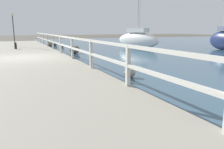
{
  "coord_description": "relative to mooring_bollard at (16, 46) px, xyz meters",
  "views": [
    {
      "loc": [
        -0.37,
        -12.22,
        1.74
      ],
      "look_at": [
        4.07,
        -2.22,
        -0.52
      ],
      "focal_mm": 35.0,
      "sensor_mm": 36.0,
      "label": 1
    }
  ],
  "objects": [
    {
      "name": "boulder_water_edge",
      "position": [
        3.97,
        -2.07,
        -0.27
      ],
      "size": [
        0.76,
        0.69,
        0.57
      ],
      "color": "#666056",
      "rests_on": "ground"
    },
    {
      "name": "sailboat_navy",
      "position": [
        16.44,
        -4.38,
        0.32
      ],
      "size": [
        1.51,
        3.29,
        7.45
      ],
      "rotation": [
        0.0,
        0.0,
        -0.2
      ],
      "color": "#192347",
      "rests_on": "water_surface"
    },
    {
      "name": "ground_plane",
      "position": [
        0.31,
        -5.72,
        -0.56
      ],
      "size": [
        120.0,
        120.0,
        0.0
      ],
      "primitive_type": "plane",
      "color": "#4C473D"
    },
    {
      "name": "railing",
      "position": [
        2.55,
        -5.72,
        0.48
      ],
      "size": [
        0.1,
        32.5,
        1.07
      ],
      "color": "beige",
      "rests_on": "dock_walkway"
    },
    {
      "name": "sailboat_yellow",
      "position": [
        16.25,
        9.28,
        0.1
      ],
      "size": [
        1.86,
        5.06,
        5.87
      ],
      "rotation": [
        0.0,
        0.0,
        -0.06
      ],
      "color": "gold",
      "rests_on": "water_surface"
    },
    {
      "name": "mooring_bollard",
      "position": [
        0.0,
        0.0,
        0.0
      ],
      "size": [
        0.17,
        0.17,
        0.5
      ],
      "color": "black",
      "rests_on": "dock_walkway"
    },
    {
      "name": "dock_lamp",
      "position": [
        -0.04,
        2.5,
        1.81
      ],
      "size": [
        0.25,
        0.25,
        2.83
      ],
      "color": "#2D2D33",
      "rests_on": "dock_walkway"
    },
    {
      "name": "sailboat_white",
      "position": [
        10.48,
        -0.05,
        0.26
      ],
      "size": [
        2.3,
        5.13,
        5.25
      ],
      "rotation": [
        0.0,
        0.0,
        0.25
      ],
      "color": "white",
      "rests_on": "water_surface"
    },
    {
      "name": "boulder_upstream",
      "position": [
        4.19,
        3.84,
        -0.39
      ],
      "size": [
        0.44,
        0.4,
        0.33
      ],
      "color": "slate",
      "rests_on": "ground"
    },
    {
      "name": "dock_walkway",
      "position": [
        0.31,
        -5.72,
        -0.41
      ],
      "size": [
        4.67,
        36.0,
        0.31
      ],
      "color": "gray",
      "rests_on": "ground"
    },
    {
      "name": "boulder_near_dock",
      "position": [
        3.38,
        5.92,
        -0.3
      ],
      "size": [
        0.7,
        0.63,
        0.52
      ],
      "color": "gray",
      "rests_on": "ground"
    },
    {
      "name": "boulder_downstream",
      "position": [
        3.99,
        6.77,
        -0.35
      ],
      "size": [
        0.57,
        0.51,
        0.43
      ],
      "color": "slate",
      "rests_on": "ground"
    },
    {
      "name": "boulder_mid_strip",
      "position": [
        3.74,
        -10.99,
        -0.4
      ],
      "size": [
        0.43,
        0.39,
        0.32
      ],
      "color": "gray",
      "rests_on": "ground"
    }
  ]
}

